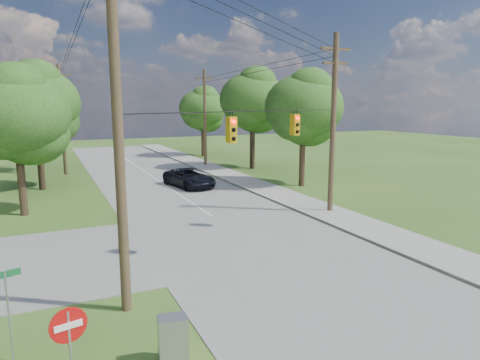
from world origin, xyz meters
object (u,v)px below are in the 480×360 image
pole_ne (333,122)px  control_cabinet (173,341)px  pole_north_e (205,117)px  car_main_north (189,178)px  pole_sw (117,113)px  do_not_enter_sign (69,336)px  pole_north_w (62,119)px

pole_ne → control_cabinet: pole_ne is taller
pole_north_e → control_cabinet: pole_north_e is taller
pole_north_e → car_main_north: 12.81m
pole_ne → pole_north_e: bearing=90.0°
pole_sw → pole_north_e: 32.55m
pole_north_e → do_not_enter_sign: pole_north_e is taller
pole_north_e → pole_ne: bearing=-90.0°
pole_sw → pole_ne: bearing=29.4°
pole_sw → pole_north_w: size_ratio=1.20×
control_cabinet → pole_north_e: bearing=77.8°
pole_ne → pole_north_e: pole_ne is taller
pole_north_w → car_main_north: size_ratio=1.91×
pole_north_w → car_main_north: 14.49m
pole_north_w → control_cabinet: pole_north_w is taller
pole_sw → pole_ne: (13.50, 7.60, -0.76)m
pole_north_w → car_main_north: (8.60, -10.81, -4.37)m
pole_sw → pole_north_e: pole_sw is taller
pole_sw → do_not_enter_sign: size_ratio=5.07×
do_not_enter_sign → car_main_north: bearing=53.1°
pole_north_w → car_main_north: bearing=-51.5°
pole_sw → control_cabinet: size_ratio=9.29×
pole_north_e → control_cabinet: size_ratio=7.75×
pole_ne → control_cabinet: bearing=-139.5°
car_main_north → control_cabinet: car_main_north is taller
pole_sw → do_not_enter_sign: pole_sw is taller
car_main_north → pole_north_e: bearing=52.1°
car_main_north → control_cabinet: bearing=-120.7°
pole_north_w → do_not_enter_sign: 33.99m
control_cabinet → do_not_enter_sign: do_not_enter_sign is taller
control_cabinet → car_main_north: bearing=80.2°
pole_north_e → car_main_north: size_ratio=1.91×
pole_sw → control_cabinet: bearing=-80.9°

